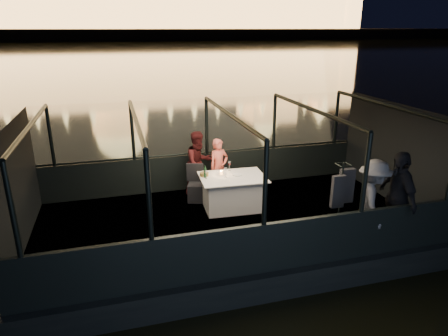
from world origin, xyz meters
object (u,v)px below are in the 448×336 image
object	(u,v)px
passenger_dark	(396,201)
coat_stand	(340,198)
chair_port_left	(197,183)
chair_port_right	(219,178)
dining_table_central	(233,192)
person_woman_coral	(219,165)
wine_bottle	(205,171)
person_man_maroon	(199,164)
passenger_stripe	(372,200)

from	to	relation	value
passenger_dark	coat_stand	bearing A→B (deg)	-103.09
chair_port_left	chair_port_right	bearing A→B (deg)	33.78
dining_table_central	chair_port_right	distance (m)	0.79
chair_port_left	coat_stand	distance (m)	3.42
person_woman_coral	wine_bottle	bearing A→B (deg)	-140.87
chair_port_left	coat_stand	xyz separation A→B (m)	(2.20, -2.58, 0.45)
dining_table_central	person_man_maroon	bearing A→B (deg)	116.54
coat_stand	person_woman_coral	world-z (taller)	coat_stand
passenger_stripe	wine_bottle	distance (m)	3.50
person_woman_coral	chair_port_right	bearing A→B (deg)	-117.39
coat_stand	person_man_maroon	xyz separation A→B (m)	(-2.05, 3.03, -0.15)
dining_table_central	chair_port_left	xyz separation A→B (m)	(-0.69, 0.63, 0.06)
person_woman_coral	passenger_stripe	world-z (taller)	passenger_stripe
chair_port_right	chair_port_left	bearing A→B (deg)	-169.79
passenger_stripe	passenger_dark	distance (m)	0.43
chair_port_left	passenger_stripe	bearing A→B (deg)	-25.46
dining_table_central	chair_port_left	world-z (taller)	chair_port_left
dining_table_central	wine_bottle	distance (m)	0.81
passenger_stripe	passenger_dark	xyz separation A→B (m)	(0.40, -0.16, 0.00)
chair_port_left	wine_bottle	size ratio (longest dim) A/B	3.13
coat_stand	chair_port_left	bearing A→B (deg)	130.44
passenger_stripe	passenger_dark	world-z (taller)	passenger_dark
chair_port_right	passenger_dark	distance (m)	4.03
chair_port_left	person_man_maroon	size ratio (longest dim) A/B	0.55
person_man_maroon	wine_bottle	size ratio (longest dim) A/B	5.71
dining_table_central	coat_stand	size ratio (longest dim) A/B	0.91
chair_port_right	passenger_stripe	size ratio (longest dim) A/B	0.48
person_woman_coral	wine_bottle	xyz separation A→B (m)	(-0.53, -0.80, 0.17)
wine_bottle	dining_table_central	bearing A→B (deg)	-11.17
chair_port_right	wine_bottle	size ratio (longest dim) A/B	2.88
chair_port_left	person_man_maroon	distance (m)	0.56
chair_port_left	chair_port_right	xyz separation A→B (m)	(0.59, 0.16, 0.00)
person_woman_coral	passenger_stripe	size ratio (longest dim) A/B	0.85
dining_table_central	wine_bottle	world-z (taller)	wine_bottle
dining_table_central	passenger_dark	distance (m)	3.41
passenger_dark	wine_bottle	xyz separation A→B (m)	(-3.10, 2.39, 0.06)
dining_table_central	coat_stand	world-z (taller)	coat_stand
passenger_dark	wine_bottle	world-z (taller)	passenger_dark
person_woman_coral	person_man_maroon	bearing A→B (deg)	144.04
person_man_maroon	wine_bottle	world-z (taller)	person_man_maroon
coat_stand	wine_bottle	distance (m)	2.96
dining_table_central	person_woman_coral	xyz separation A→B (m)	(-0.07, 0.92, 0.36)
passenger_stripe	chair_port_left	bearing A→B (deg)	67.74
dining_table_central	wine_bottle	size ratio (longest dim) A/B	5.26
wine_bottle	passenger_stripe	bearing A→B (deg)	-39.64
coat_stand	person_man_maroon	bearing A→B (deg)	124.05
passenger_dark	chair_port_right	bearing A→B (deg)	-134.80
dining_table_central	chair_port_left	distance (m)	0.94
coat_stand	wine_bottle	xyz separation A→B (m)	(-2.11, 2.07, 0.02)
coat_stand	passenger_stripe	distance (m)	0.61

